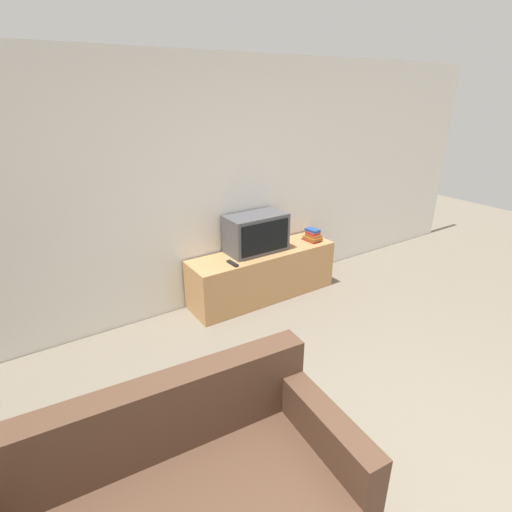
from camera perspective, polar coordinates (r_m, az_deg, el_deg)
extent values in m
cube|color=white|center=(4.15, -11.01, 8.92)|extent=(9.00, 0.06, 2.60)
cube|color=tan|center=(4.62, 0.97, -2.59)|extent=(1.75, 0.49, 0.57)
cube|color=#4C4C51|center=(4.45, -0.01, 3.31)|extent=(0.68, 0.36, 0.42)
cube|color=black|center=(4.31, 1.36, 2.62)|extent=(0.60, 0.01, 0.34)
cube|color=#4C3323|center=(2.27, -15.32, -21.86)|extent=(1.82, 0.31, 0.44)
cube|color=#4C3323|center=(2.53, 8.79, -26.21)|extent=(0.21, 0.87, 0.72)
cube|color=#B72D28|center=(4.87, 7.86, 2.32)|extent=(0.15, 0.21, 0.02)
cube|color=#995623|center=(4.86, 8.09, 2.58)|extent=(0.16, 0.21, 0.03)
cube|color=#995623|center=(4.85, 8.19, 2.93)|extent=(0.14, 0.17, 0.03)
cube|color=#B72D28|center=(4.84, 8.10, 3.27)|extent=(0.12, 0.15, 0.03)
cube|color=#23478E|center=(4.84, 8.07, 3.68)|extent=(0.12, 0.18, 0.03)
cube|color=black|center=(4.17, -3.36, -1.07)|extent=(0.05, 0.17, 0.02)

